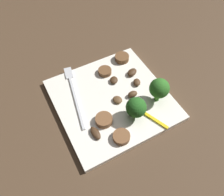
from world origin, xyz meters
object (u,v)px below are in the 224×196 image
broccoli_floret_1 (159,89)px  mushroom_4 (137,82)px  mushroom_1 (114,80)px  pepper_strip_2 (156,120)px  sausage_slice_2 (104,120)px  mushroom_3 (117,100)px  plate (112,100)px  sausage_slice_1 (122,58)px  fork (74,91)px  mushroom_2 (95,133)px  mushroom_5 (133,94)px  sausage_slice_3 (105,71)px  sausage_slice_0 (121,137)px  broccoli_floret_0 (136,108)px  mushroom_0 (132,72)px

broccoli_floret_1 → mushroom_4: 0.07m
mushroom_1 → pepper_strip_2: bearing=-169.4°
sausage_slice_2 → mushroom_3: sausage_slice_2 is taller
plate → sausage_slice_1: 0.12m
sausage_slice_1 → mushroom_3: size_ratio=1.61×
sausage_slice_2 → broccoli_floret_1: bearing=-92.4°
sausage_slice_2 → mushroom_4: bearing=-64.7°
fork → mushroom_4: (-0.05, -0.14, 0.00)m
plate → mushroom_1: size_ratio=10.98×
mushroom_2 → pepper_strip_2: 0.13m
sausage_slice_1 → fork: bearing=103.8°
mushroom_3 → mushroom_5: (-0.00, -0.04, 0.00)m
sausage_slice_3 → broccoli_floret_1: bearing=-152.6°
sausage_slice_0 → mushroom_5: (0.08, -0.07, 0.00)m
broccoli_floret_0 → sausage_slice_1: bearing=-20.4°
broccoli_floret_1 → mushroom_1: 0.11m
mushroom_1 → mushroom_0: bearing=-90.0°
sausage_slice_2 → mushroom_2: 0.03m
plate → mushroom_2: 0.10m
mushroom_2 → mushroom_4: bearing=-63.2°
broccoli_floret_1 → mushroom_5: (0.03, 0.04, -0.03)m
broccoli_floret_1 → sausage_slice_1: 0.15m
mushroom_0 → mushroom_4: same height
sausage_slice_2 → sausage_slice_3: size_ratio=1.11×
sausage_slice_2 → mushroom_1: (0.09, -0.07, -0.00)m
mushroom_5 → broccoli_floret_0: bearing=154.3°
mushroom_2 → mushroom_0: bearing=-55.0°
sausage_slice_2 → mushroom_2: size_ratio=1.12×
plate → broccoli_floret_0: broccoli_floret_0 is taller
mushroom_1 → mushroom_3: 0.06m
plate → mushroom_4: 0.07m
plate → fork: size_ratio=1.36×
sausage_slice_1 → mushroom_0: sausage_slice_1 is taller
broccoli_floret_0 → broccoli_floret_1: size_ratio=0.87×
fork → sausage_slice_0: sausage_slice_0 is taller
sausage_slice_0 → mushroom_0: size_ratio=1.27×
plate → mushroom_2: bearing=131.4°
mushroom_0 → broccoli_floret_1: bearing=-174.7°
mushroom_1 → pepper_strip_2: mushroom_1 is taller
sausage_slice_2 → mushroom_5: same height
broccoli_floret_1 → mushroom_3: (0.04, 0.08, -0.04)m
mushroom_0 → mushroom_1: bearing=90.0°
mushroom_0 → mushroom_1: 0.05m
sausage_slice_3 → mushroom_2: bearing=146.2°
mushroom_1 → mushroom_5: size_ratio=0.99×
plate → mushroom_0: size_ratio=8.96×
pepper_strip_2 → sausage_slice_2: bearing=62.3°
broccoli_floret_1 → sausage_slice_1: broccoli_floret_1 is taller
mushroom_1 → mushroom_2: 0.14m
plate → sausage_slice_0: bearing=162.3°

